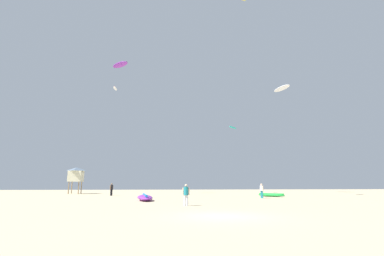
% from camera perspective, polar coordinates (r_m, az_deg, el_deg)
% --- Properties ---
extents(ground_plane, '(120.00, 120.00, 0.00)m').
position_cam_1_polar(ground_plane, '(15.37, 5.82, -17.23)').
color(ground_plane, '#C6B28C').
extents(person_foreground, '(0.53, 0.36, 1.61)m').
position_cam_1_polar(person_foreground, '(21.91, -1.21, -12.94)').
color(person_foreground, silver).
rests_on(person_foreground, ground).
extents(person_midground, '(0.38, 0.46, 1.66)m').
position_cam_1_polar(person_midground, '(40.82, -15.87, -11.59)').
color(person_midground, black).
rests_on(person_midground, ground).
extents(person_left, '(0.37, 0.51, 1.63)m').
position_cam_1_polar(person_left, '(33.72, 13.82, -11.93)').
color(person_left, teal).
rests_on(person_left, ground).
extents(kite_grounded_near, '(3.20, 3.15, 0.41)m').
position_cam_1_polar(kite_grounded_near, '(37.88, 15.65, -12.84)').
color(kite_grounded_near, green).
rests_on(kite_grounded_near, ground).
extents(kite_grounded_mid, '(2.11, 5.26, 0.62)m').
position_cam_1_polar(kite_grounded_mid, '(28.95, -9.45, -13.60)').
color(kite_grounded_mid, purple).
rests_on(kite_grounded_mid, ground).
extents(lifeguard_tower, '(2.30, 2.30, 4.15)m').
position_cam_1_polar(lifeguard_tower, '(49.51, -22.27, -8.60)').
color(lifeguard_tower, '#8C704C').
rests_on(lifeguard_tower, ground).
extents(kite_aloft_0, '(1.99, 2.11, 0.41)m').
position_cam_1_polar(kite_aloft_0, '(49.34, 8.21, 0.08)').
color(kite_aloft_0, '#19B29E').
extents(kite_aloft_1, '(3.27, 2.96, 0.81)m').
position_cam_1_polar(kite_aloft_1, '(49.28, -14.25, 12.24)').
color(kite_aloft_1, purple).
extents(kite_aloft_2, '(2.39, 4.35, 0.70)m').
position_cam_1_polar(kite_aloft_2, '(55.02, 17.57, 7.60)').
color(kite_aloft_2, white).
extents(kite_aloft_3, '(0.69, 2.13, 0.31)m').
position_cam_1_polar(kite_aloft_3, '(51.29, -15.20, 7.68)').
color(kite_aloft_3, white).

